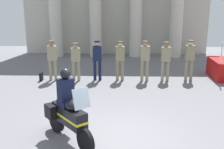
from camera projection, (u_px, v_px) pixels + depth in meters
The scene contains 10 objects.
ground_plane at pixel (111, 139), 7.34m from camera, with size 28.00×28.00×0.00m, color slate.
officer_in_row_0 at pixel (52, 57), 12.20m from camera, with size 0.39×0.24×1.75m.
officer_in_row_1 at pixel (76, 59), 12.16m from camera, with size 0.39×0.24×1.66m.
officer_in_row_2 at pixel (97, 57), 12.22m from camera, with size 0.39×0.24×1.75m.
officer_in_row_3 at pixel (120, 58), 12.20m from camera, with size 0.39×0.24×1.72m.
officer_in_row_4 at pixel (145, 58), 12.10m from camera, with size 0.39×0.24×1.75m.
officer_in_row_5 at pixel (166, 58), 12.15m from camera, with size 0.39×0.24×1.70m.
officer_in_row_6 at pixel (190, 57), 12.18m from camera, with size 0.39×0.24×1.77m.
motorcycle_with_rider at pixel (68, 112), 7.07m from camera, with size 1.42×1.69×1.90m.
briefcase_on_ground at pixel (41, 77), 12.40m from camera, with size 0.10×0.32×0.36m, color black.
Camera 1 is at (0.21, -6.62, 3.58)m, focal length 45.51 mm.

